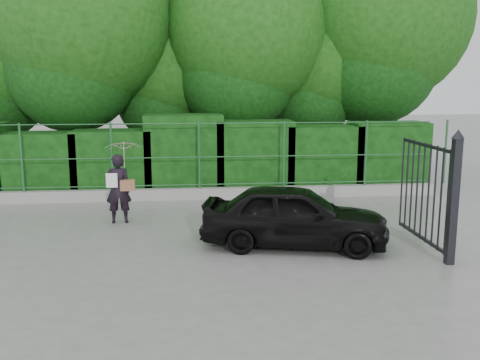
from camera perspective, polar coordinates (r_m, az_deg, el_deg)
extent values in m
plane|color=gray|center=(10.22, -5.87, -7.53)|extent=(80.00, 80.00, 0.00)
cube|color=#9E9E99|center=(14.53, -5.89, -1.49)|extent=(14.00, 0.25, 0.30)
cylinder|color=#23572E|center=(14.97, -22.28, 2.21)|extent=(0.06, 0.06, 1.80)
cylinder|color=#23572E|center=(14.49, -13.52, 2.46)|extent=(0.06, 0.06, 1.80)
cylinder|color=#23572E|center=(14.36, -4.37, 2.65)|extent=(0.06, 0.06, 1.80)
cylinder|color=#23572E|center=(14.59, 4.70, 2.77)|extent=(0.06, 0.06, 1.80)
cylinder|color=#23572E|center=(15.18, 13.28, 2.82)|extent=(0.06, 0.06, 1.80)
cylinder|color=#23572E|center=(16.08, 21.06, 2.82)|extent=(0.06, 0.06, 1.80)
cylinder|color=#23572E|center=(14.48, -5.91, -0.52)|extent=(13.60, 0.03, 0.03)
cylinder|color=#23572E|center=(14.36, -5.97, 2.42)|extent=(13.60, 0.03, 0.03)
cylinder|color=#23572E|center=(14.26, -6.04, 6.00)|extent=(13.60, 0.03, 0.03)
cube|color=black|center=(15.91, -20.51, 1.61)|extent=(2.20, 1.20, 1.76)
cube|color=black|center=(15.52, -13.35, 1.88)|extent=(2.20, 1.20, 1.81)
cube|color=black|center=(15.36, -5.96, 2.81)|extent=(2.20, 1.20, 2.23)
cube|color=black|center=(15.49, 1.47, 2.59)|extent=(2.20, 1.20, 2.05)
cube|color=black|center=(15.88, 8.65, 2.38)|extent=(2.20, 1.20, 1.89)
cube|color=black|center=(16.48, 15.41, 2.56)|extent=(2.20, 1.20, 1.97)
cylinder|color=black|center=(18.61, -23.27, 5.71)|extent=(0.36, 0.36, 3.75)
sphere|color=#14470F|center=(18.60, -23.78, 12.62)|extent=(4.50, 4.50, 4.50)
cylinder|color=black|center=(17.22, -16.14, 7.08)|extent=(0.36, 0.36, 4.50)
sphere|color=#14470F|center=(17.29, -16.61, 16.04)|extent=(5.40, 5.40, 5.40)
cylinder|color=black|center=(18.29, -7.56, 5.61)|extent=(0.36, 0.36, 3.25)
sphere|color=#14470F|center=(18.23, -7.71, 11.73)|extent=(3.90, 3.90, 3.90)
cylinder|color=black|center=(17.36, 0.65, 7.10)|extent=(0.36, 0.36, 4.25)
sphere|color=#14470F|center=(17.40, 0.66, 15.51)|extent=(5.10, 5.10, 5.10)
cylinder|color=black|center=(18.52, 8.15, 6.04)|extent=(0.36, 0.36, 3.50)
sphere|color=#14470F|center=(18.48, 8.32, 12.55)|extent=(4.20, 4.20, 4.20)
cylinder|color=black|center=(18.68, 14.52, 7.77)|extent=(0.36, 0.36, 4.75)
sphere|color=#14470F|center=(18.78, 14.93, 16.48)|extent=(5.70, 5.70, 5.70)
cube|color=black|center=(9.87, 21.79, -2.26)|extent=(0.14, 0.14, 2.20)
cone|color=black|center=(9.70, 22.26, 4.56)|extent=(0.22, 0.22, 0.16)
cube|color=black|center=(11.10, 18.73, -5.77)|extent=(0.05, 2.00, 0.06)
cube|color=black|center=(10.75, 19.29, 3.49)|extent=(0.05, 2.00, 0.06)
cylinder|color=black|center=(10.06, 21.25, -2.29)|extent=(0.04, 0.04, 1.90)
cylinder|color=black|center=(10.27, 20.62, -1.99)|extent=(0.04, 0.04, 1.90)
cylinder|color=black|center=(10.49, 20.02, -1.70)|extent=(0.04, 0.04, 1.90)
cylinder|color=black|center=(10.71, 19.45, -1.43)|extent=(0.04, 0.04, 1.90)
cylinder|color=black|center=(10.93, 18.89, -1.16)|extent=(0.04, 0.04, 1.90)
cylinder|color=black|center=(11.16, 18.36, -0.90)|extent=(0.04, 0.04, 1.90)
cylinder|color=black|center=(11.38, 17.86, -0.66)|extent=(0.04, 0.04, 1.90)
cylinder|color=black|center=(11.61, 17.37, -0.42)|extent=(0.04, 0.04, 1.90)
cylinder|color=black|center=(11.83, 16.90, -0.20)|extent=(0.04, 0.04, 1.90)
imported|color=black|center=(12.27, -12.86, -0.91)|extent=(0.59, 0.41, 1.56)
imported|color=#E9AEBE|center=(12.18, -12.26, 2.31)|extent=(0.83, 0.85, 0.76)
cube|color=#915C3E|center=(12.15, -11.89, -0.55)|extent=(0.32, 0.15, 0.24)
cube|color=white|center=(12.13, -13.53, -0.04)|extent=(0.25, 0.02, 0.32)
imported|color=black|center=(10.34, 5.85, -3.81)|extent=(3.80, 2.21, 1.21)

